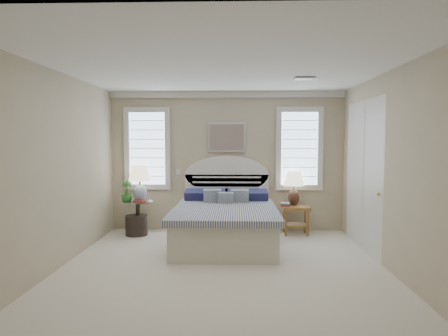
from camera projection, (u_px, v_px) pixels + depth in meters
floor at (222, 271)px, 5.38m from camera, size 4.50×5.00×0.01m
ceiling at (222, 68)px, 5.19m from camera, size 4.50×5.00×0.01m
wall_back at (227, 161)px, 7.78m from camera, size 4.50×0.02×2.70m
wall_left at (55, 171)px, 5.35m from camera, size 0.02×5.00×2.70m
wall_right at (394, 172)px, 5.21m from camera, size 0.02×5.00×2.70m
crown_molding at (227, 94)px, 7.65m from camera, size 4.50×0.08×0.12m
hvac_vent at (304, 79)px, 5.95m from camera, size 0.30×0.20×0.02m
switch_plate at (178, 172)px, 7.80m from camera, size 0.08×0.01×0.12m
window_left at (148, 149)px, 7.79m from camera, size 0.90×0.06×1.60m
window_right at (299, 149)px, 7.69m from camera, size 0.90×0.06×1.60m
painting at (227, 137)px, 7.70m from camera, size 0.74×0.04×0.58m
closet_door at (363, 175)px, 6.42m from camera, size 0.02×1.80×2.40m
bed at (225, 221)px, 6.80m from camera, size 1.72×2.28×1.47m
side_table_left at (138, 214)px, 7.45m from camera, size 0.56×0.56×0.63m
nightstand_right at (296, 214)px, 7.45m from camera, size 0.50×0.40×0.53m
floor_pot at (136, 225)px, 7.41m from camera, size 0.41×0.41×0.37m
lamp_left at (140, 179)px, 7.41m from camera, size 0.46×0.46×0.67m
lamp_right at (294, 184)px, 7.57m from camera, size 0.41×0.41×0.65m
potted_plant at (127, 192)px, 7.31m from camera, size 0.25×0.25×0.38m
books_left at (140, 201)px, 7.30m from camera, size 0.22×0.18×0.03m
books_right at (285, 205)px, 7.43m from camera, size 0.19×0.15×0.07m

